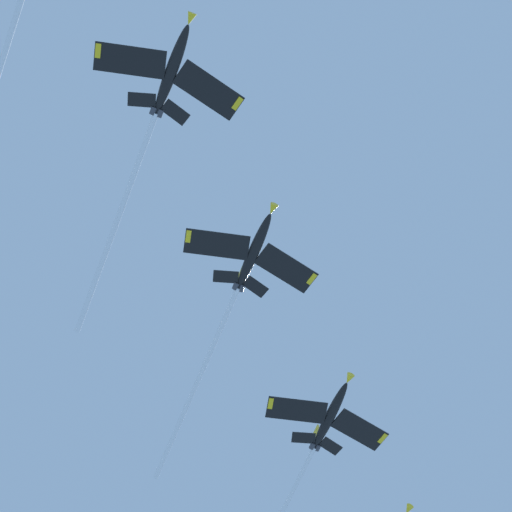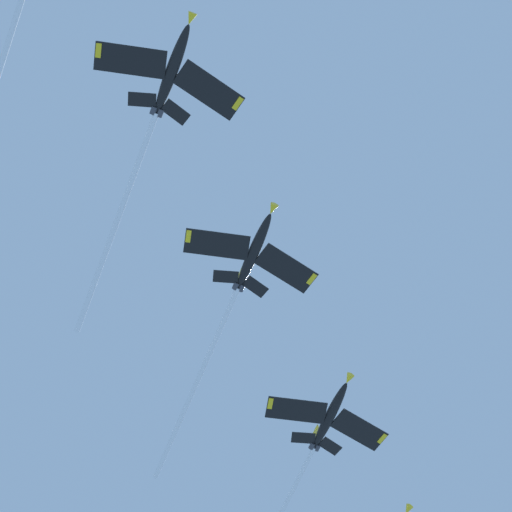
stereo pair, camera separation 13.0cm
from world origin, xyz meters
The scene contains 3 objects.
jet_second centered at (14.21, -48.84, 107.25)m, with size 34.08×34.05×12.70m.
jet_third centered at (14.70, -76.74, 104.04)m, with size 35.42×35.15×11.53m.
jet_fourth centered at (13.70, -104.78, 98.05)m, with size 36.01×35.53×12.37m.
Camera 1 is at (-17.83, -6.39, 1.89)m, focal length 62.99 mm.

